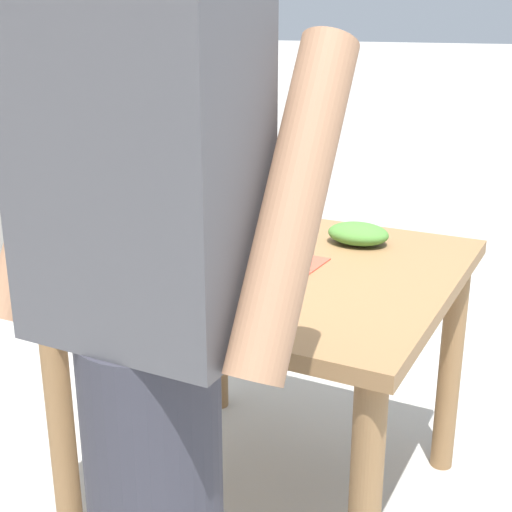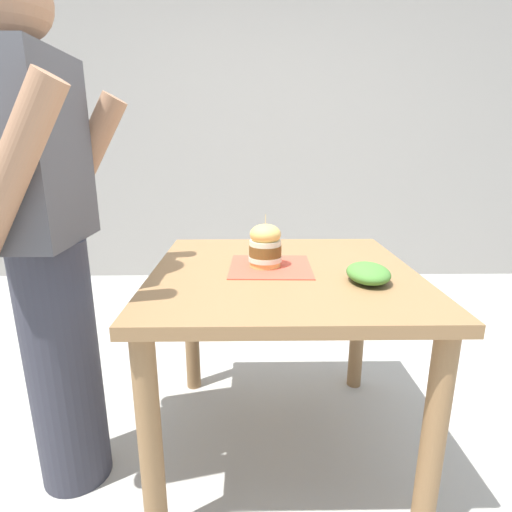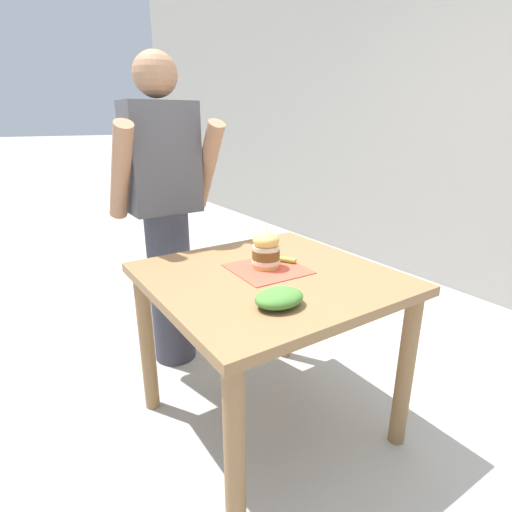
{
  "view_description": "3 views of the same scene",
  "coord_description": "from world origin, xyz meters",
  "px_view_note": "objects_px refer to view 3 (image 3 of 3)",
  "views": [
    {
      "loc": [
        -0.78,
        1.64,
        1.39
      ],
      "look_at": [
        0.0,
        0.1,
        0.81
      ],
      "focal_mm": 50.0,
      "sensor_mm": 36.0,
      "label": 1
    },
    {
      "loc": [
        -1.39,
        0.12,
        1.2
      ],
      "look_at": [
        0.0,
        0.1,
        0.81
      ],
      "focal_mm": 28.0,
      "sensor_mm": 36.0,
      "label": 2
    },
    {
      "loc": [
        -0.9,
        -1.27,
        1.37
      ],
      "look_at": [
        0.0,
        0.1,
        0.81
      ],
      "focal_mm": 28.0,
      "sensor_mm": 36.0,
      "label": 3
    }
  ],
  "objects_px": {
    "side_salad": "(279,298)",
    "sandwich": "(266,250)",
    "pickle_spear": "(286,260)",
    "parked_car_near_curb": "(274,142)",
    "diner_across_table": "(166,214)",
    "patio_table": "(269,301)"
  },
  "relations": [
    {
      "from": "pickle_spear",
      "to": "diner_across_table",
      "type": "xyz_separation_m",
      "value": [
        -0.28,
        0.7,
        0.11
      ]
    },
    {
      "from": "side_salad",
      "to": "diner_across_table",
      "type": "distance_m",
      "value": 1.04
    },
    {
      "from": "sandwich",
      "to": "pickle_spear",
      "type": "xyz_separation_m",
      "value": [
        0.11,
        0.0,
        -0.07
      ]
    },
    {
      "from": "diner_across_table",
      "to": "sandwich",
      "type": "bearing_deg",
      "value": -76.25
    },
    {
      "from": "patio_table",
      "to": "diner_across_table",
      "type": "xyz_separation_m",
      "value": [
        -0.14,
        0.77,
        0.25
      ]
    },
    {
      "from": "pickle_spear",
      "to": "diner_across_table",
      "type": "bearing_deg",
      "value": 111.9
    },
    {
      "from": "pickle_spear",
      "to": "side_salad",
      "type": "relative_size",
      "value": 0.52
    },
    {
      "from": "patio_table",
      "to": "pickle_spear",
      "type": "bearing_deg",
      "value": 25.63
    },
    {
      "from": "patio_table",
      "to": "side_salad",
      "type": "height_order",
      "value": "side_salad"
    },
    {
      "from": "sandwich",
      "to": "parked_car_near_curb",
      "type": "xyz_separation_m",
      "value": [
        6.6,
        9.1,
        -0.12
      ]
    },
    {
      "from": "side_salad",
      "to": "sandwich",
      "type": "bearing_deg",
      "value": 62.27
    },
    {
      "from": "patio_table",
      "to": "sandwich",
      "type": "distance_m",
      "value": 0.22
    },
    {
      "from": "patio_table",
      "to": "diner_across_table",
      "type": "relative_size",
      "value": 0.57
    },
    {
      "from": "patio_table",
      "to": "sandwich",
      "type": "height_order",
      "value": "sandwich"
    },
    {
      "from": "diner_across_table",
      "to": "parked_car_near_curb",
      "type": "bearing_deg",
      "value": 51.1
    },
    {
      "from": "patio_table",
      "to": "side_salad",
      "type": "xyz_separation_m",
      "value": [
        -0.15,
        -0.27,
        0.16
      ]
    },
    {
      "from": "patio_table",
      "to": "diner_across_table",
      "type": "bearing_deg",
      "value": 100.6
    },
    {
      "from": "side_salad",
      "to": "parked_car_near_curb",
      "type": "height_order",
      "value": "parked_car_near_curb"
    },
    {
      "from": "pickle_spear",
      "to": "parked_car_near_curb",
      "type": "xyz_separation_m",
      "value": [
        6.49,
        9.1,
        -0.05
      ]
    },
    {
      "from": "side_salad",
      "to": "parked_car_near_curb",
      "type": "bearing_deg",
      "value": 54.3
    },
    {
      "from": "sandwich",
      "to": "side_salad",
      "type": "distance_m",
      "value": 0.38
    },
    {
      "from": "patio_table",
      "to": "pickle_spear",
      "type": "xyz_separation_m",
      "value": [
        0.14,
        0.07,
        0.14
      ]
    }
  ]
}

